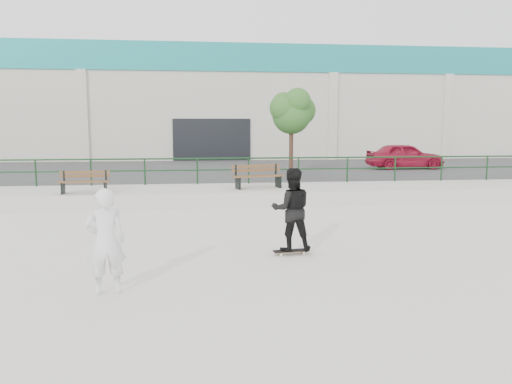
{
  "coord_description": "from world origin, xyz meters",
  "views": [
    {
      "loc": [
        -1.05,
        -8.6,
        2.78
      ],
      "look_at": [
        0.23,
        2.0,
        1.35
      ],
      "focal_mm": 35.0,
      "sensor_mm": 36.0,
      "label": 1
    }
  ],
  "objects": [
    {
      "name": "ground",
      "position": [
        0.0,
        0.0,
        0.0
      ],
      "size": [
        120.0,
        120.0,
        0.0
      ],
      "primitive_type": "plane",
      "color": "beige",
      "rests_on": "ground"
    },
    {
      "name": "ledge",
      "position": [
        0.0,
        9.5,
        0.25
      ],
      "size": [
        30.0,
        3.0,
        0.5
      ],
      "primitive_type": "cube",
      "color": "#BCB4AB",
      "rests_on": "ground"
    },
    {
      "name": "parking_strip",
      "position": [
        0.0,
        18.0,
        0.25
      ],
      "size": [
        60.0,
        14.0,
        0.5
      ],
      "primitive_type": "cube",
      "color": "#383838",
      "rests_on": "ground"
    },
    {
      "name": "railing",
      "position": [
        -0.0,
        10.8,
        1.24
      ],
      "size": [
        28.0,
        0.06,
        1.03
      ],
      "color": "#15391A",
      "rests_on": "ledge"
    },
    {
      "name": "commercial_building",
      "position": [
        -0.0,
        31.99,
        4.58
      ],
      "size": [
        44.2,
        16.33,
        8.0
      ],
      "color": "beige",
      "rests_on": "ground"
    },
    {
      "name": "bench_left",
      "position": [
        -4.8,
        8.68,
        0.88
      ],
      "size": [
        1.66,
        0.54,
        0.76
      ],
      "rotation": [
        0.0,
        0.0,
        0.04
      ],
      "color": "#55351D",
      "rests_on": "ledge"
    },
    {
      "name": "bench_right",
      "position": [
        1.19,
        9.35,
        0.93
      ],
      "size": [
        1.94,
        0.91,
        0.86
      ],
      "rotation": [
        0.0,
        0.0,
        0.21
      ],
      "color": "#55351D",
      "rests_on": "ledge"
    },
    {
      "name": "tree",
      "position": [
        3.34,
        14.04,
        3.45
      ],
      "size": [
        2.22,
        1.97,
        3.94
      ],
      "color": "#4D3226",
      "rests_on": "parking_strip"
    },
    {
      "name": "red_car",
      "position": [
        9.91,
        16.59,
        1.18
      ],
      "size": [
        4.0,
        1.68,
        1.35
      ],
      "primitive_type": "imported",
      "rotation": [
        0.0,
        0.0,
        1.55
      ],
      "color": "maroon",
      "rests_on": "parking_strip"
    },
    {
      "name": "skateboard",
      "position": [
        0.97,
        1.76,
        0.07
      ],
      "size": [
        0.8,
        0.29,
        0.09
      ],
      "rotation": [
        0.0,
        0.0,
        0.12
      ],
      "color": "black",
      "rests_on": "ground"
    },
    {
      "name": "standing_skater",
      "position": [
        0.97,
        1.76,
        0.99
      ],
      "size": [
        0.9,
        0.71,
        1.79
      ],
      "primitive_type": "imported",
      "rotation": [
        0.0,
        0.0,
        3.1
      ],
      "color": "black",
      "rests_on": "skateboard"
    },
    {
      "name": "seated_skater",
      "position": [
        -2.55,
        -0.36,
        0.89
      ],
      "size": [
        0.72,
        0.55,
        1.77
      ],
      "primitive_type": "imported",
      "rotation": [
        0.0,
        0.0,
        3.35
      ],
      "color": "white",
      "rests_on": "ground"
    }
  ]
}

